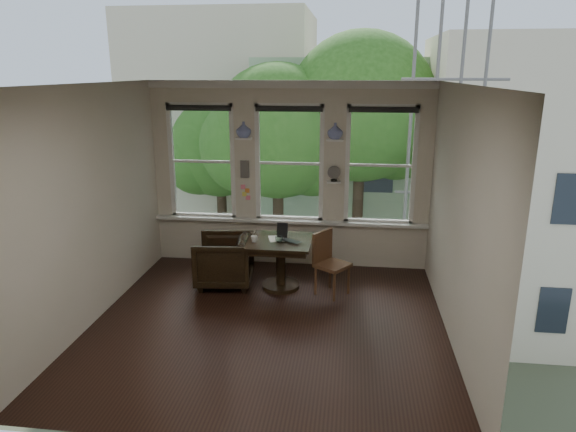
# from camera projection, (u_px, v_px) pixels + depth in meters

# --- Properties ---
(ground) EXTENTS (4.50, 4.50, 0.00)m
(ground) POSITION_uv_depth(u_px,v_px,m) (268.00, 324.00, 6.61)
(ground) COLOR black
(ground) RESTS_ON ground
(ceiling) EXTENTS (4.50, 4.50, 0.00)m
(ceiling) POSITION_uv_depth(u_px,v_px,m) (265.00, 84.00, 5.79)
(ceiling) COLOR silver
(ceiling) RESTS_ON ground
(wall_back) EXTENTS (4.50, 0.00, 4.50)m
(wall_back) POSITION_uv_depth(u_px,v_px,m) (290.00, 175.00, 8.35)
(wall_back) COLOR beige
(wall_back) RESTS_ON ground
(wall_front) EXTENTS (4.50, 0.00, 4.50)m
(wall_front) POSITION_uv_depth(u_px,v_px,m) (220.00, 287.00, 4.05)
(wall_front) COLOR beige
(wall_front) RESTS_ON ground
(wall_left) EXTENTS (0.00, 4.50, 4.50)m
(wall_left) POSITION_uv_depth(u_px,v_px,m) (91.00, 206.00, 6.47)
(wall_left) COLOR beige
(wall_left) RESTS_ON ground
(wall_right) EXTENTS (0.00, 4.50, 4.50)m
(wall_right) POSITION_uv_depth(u_px,v_px,m) (459.00, 218.00, 5.93)
(wall_right) COLOR beige
(wall_right) RESTS_ON ground
(window_left) EXTENTS (1.10, 0.12, 1.90)m
(window_left) POSITION_uv_depth(u_px,v_px,m) (203.00, 161.00, 8.47)
(window_left) COLOR white
(window_left) RESTS_ON ground
(window_center) EXTENTS (1.10, 0.12, 1.90)m
(window_center) POSITION_uv_depth(u_px,v_px,m) (290.00, 163.00, 8.29)
(window_center) COLOR white
(window_center) RESTS_ON ground
(window_right) EXTENTS (1.10, 0.12, 1.90)m
(window_right) POSITION_uv_depth(u_px,v_px,m) (380.00, 165.00, 8.12)
(window_right) COLOR white
(window_right) RESTS_ON ground
(shelf_left) EXTENTS (0.26, 0.16, 0.03)m
(shelf_left) POSITION_uv_depth(u_px,v_px,m) (244.00, 138.00, 8.17)
(shelf_left) COLOR white
(shelf_left) RESTS_ON ground
(shelf_right) EXTENTS (0.26, 0.16, 0.03)m
(shelf_right) POSITION_uv_depth(u_px,v_px,m) (335.00, 140.00, 8.00)
(shelf_right) COLOR white
(shelf_right) RESTS_ON ground
(intercom) EXTENTS (0.14, 0.06, 0.28)m
(intercom) POSITION_uv_depth(u_px,v_px,m) (245.00, 169.00, 8.34)
(intercom) COLOR #59544F
(intercom) RESTS_ON ground
(sticky_notes) EXTENTS (0.16, 0.01, 0.24)m
(sticky_notes) POSITION_uv_depth(u_px,v_px,m) (245.00, 190.00, 8.44)
(sticky_notes) COLOR pink
(sticky_notes) RESTS_ON ground
(desk_fan) EXTENTS (0.20, 0.20, 0.24)m
(desk_fan) POSITION_uv_depth(u_px,v_px,m) (334.00, 176.00, 8.13)
(desk_fan) COLOR #59544F
(desk_fan) RESTS_ON ground
(vase_left) EXTENTS (0.24, 0.24, 0.25)m
(vase_left) POSITION_uv_depth(u_px,v_px,m) (244.00, 130.00, 8.14)
(vase_left) COLOR silver
(vase_left) RESTS_ON shelf_left
(vase_right) EXTENTS (0.24, 0.24, 0.25)m
(vase_right) POSITION_uv_depth(u_px,v_px,m) (335.00, 131.00, 7.96)
(vase_right) COLOR silver
(vase_right) RESTS_ON shelf_right
(table) EXTENTS (0.90, 0.90, 0.75)m
(table) POSITION_uv_depth(u_px,v_px,m) (281.00, 264.00, 7.62)
(table) COLOR black
(table) RESTS_ON ground
(armchair_left) EXTENTS (0.91, 0.89, 0.76)m
(armchair_left) POSITION_uv_depth(u_px,v_px,m) (224.00, 261.00, 7.73)
(armchair_left) COLOR black
(armchair_left) RESTS_ON ground
(cushion_red) EXTENTS (0.45, 0.45, 0.06)m
(cushion_red) POSITION_uv_depth(u_px,v_px,m) (224.00, 256.00, 7.72)
(cushion_red) COLOR maroon
(cushion_red) RESTS_ON armchair_left
(side_chair_right) EXTENTS (0.58, 0.58, 0.92)m
(side_chair_right) POSITION_uv_depth(u_px,v_px,m) (332.00, 265.00, 7.36)
(side_chair_right) COLOR #4F391C
(side_chair_right) RESTS_ON ground
(laptop) EXTENTS (0.37, 0.33, 0.02)m
(laptop) POSITION_uv_depth(u_px,v_px,m) (289.00, 242.00, 7.38)
(laptop) COLOR black
(laptop) RESTS_ON table
(mug) EXTENTS (0.11, 0.11, 0.09)m
(mug) POSITION_uv_depth(u_px,v_px,m) (254.00, 239.00, 7.43)
(mug) COLOR white
(mug) RESTS_ON table
(drinking_glass) EXTENTS (0.14, 0.14, 0.09)m
(drinking_glass) POSITION_uv_depth(u_px,v_px,m) (279.00, 239.00, 7.42)
(drinking_glass) COLOR white
(drinking_glass) RESTS_ON table
(tablet) EXTENTS (0.16, 0.08, 0.22)m
(tablet) POSITION_uv_depth(u_px,v_px,m) (282.00, 230.00, 7.62)
(tablet) COLOR black
(tablet) RESTS_ON table
(papers) EXTENTS (0.29, 0.35, 0.00)m
(papers) POSITION_uv_depth(u_px,v_px,m) (276.00, 239.00, 7.57)
(papers) COLOR silver
(papers) RESTS_ON table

